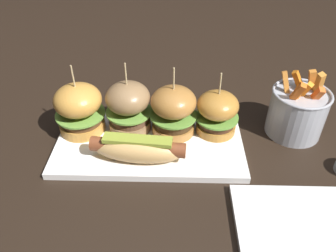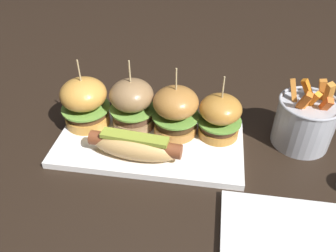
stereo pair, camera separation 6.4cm
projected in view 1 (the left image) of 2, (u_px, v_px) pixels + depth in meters
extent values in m
plane|color=black|center=(150.00, 147.00, 0.67)|extent=(3.00, 3.00, 0.00)
cube|color=white|center=(150.00, 144.00, 0.67)|extent=(0.37, 0.19, 0.01)
ellipsoid|color=tan|center=(138.00, 149.00, 0.61)|extent=(0.17, 0.07, 0.05)
cylinder|color=brown|center=(138.00, 147.00, 0.60)|extent=(0.18, 0.04, 0.03)
cube|color=olive|center=(137.00, 140.00, 0.59)|extent=(0.13, 0.04, 0.01)
cylinder|color=gold|center=(83.00, 125.00, 0.69)|extent=(0.09, 0.09, 0.02)
cylinder|color=#56361C|center=(81.00, 118.00, 0.68)|extent=(0.09, 0.09, 0.02)
cylinder|color=#6B9E3D|center=(80.00, 114.00, 0.67)|extent=(0.10, 0.10, 0.00)
ellipsoid|color=gold|center=(78.00, 100.00, 0.65)|extent=(0.10, 0.10, 0.06)
cylinder|color=tan|center=(74.00, 80.00, 0.62)|extent=(0.00, 0.00, 0.06)
cylinder|color=olive|center=(130.00, 124.00, 0.69)|extent=(0.09, 0.09, 0.02)
cylinder|color=#523624|center=(129.00, 116.00, 0.68)|extent=(0.08, 0.08, 0.02)
cylinder|color=#6B9E3D|center=(129.00, 111.00, 0.67)|extent=(0.09, 0.09, 0.00)
ellipsoid|color=olive|center=(128.00, 98.00, 0.65)|extent=(0.09, 0.09, 0.06)
cylinder|color=tan|center=(126.00, 77.00, 0.62)|extent=(0.00, 0.00, 0.06)
cylinder|color=#A86F33|center=(173.00, 127.00, 0.69)|extent=(0.09, 0.09, 0.02)
cylinder|color=#3C2813|center=(173.00, 119.00, 0.67)|extent=(0.08, 0.08, 0.02)
cylinder|color=#609338|center=(173.00, 115.00, 0.67)|extent=(0.10, 0.10, 0.00)
ellipsoid|color=#A86F33|center=(174.00, 102.00, 0.65)|extent=(0.09, 0.09, 0.06)
cylinder|color=tan|center=(174.00, 82.00, 0.62)|extent=(0.00, 0.00, 0.06)
cylinder|color=#B1772F|center=(215.00, 127.00, 0.69)|extent=(0.08, 0.08, 0.02)
cylinder|color=#452918|center=(216.00, 120.00, 0.68)|extent=(0.08, 0.08, 0.02)
cylinder|color=#609338|center=(217.00, 117.00, 0.67)|extent=(0.09, 0.09, 0.00)
ellipsoid|color=#B1772F|center=(218.00, 105.00, 0.65)|extent=(0.08, 0.08, 0.05)
cylinder|color=tan|center=(220.00, 87.00, 0.63)|extent=(0.00, 0.00, 0.06)
cylinder|color=#A8AAB2|center=(296.00, 114.00, 0.68)|extent=(0.11, 0.11, 0.09)
torus|color=#A8AAB2|center=(302.00, 93.00, 0.65)|extent=(0.12, 0.12, 0.01)
cube|color=orange|center=(299.00, 100.00, 0.66)|extent=(0.02, 0.02, 0.06)
cube|color=#D95F24|center=(313.00, 99.00, 0.65)|extent=(0.03, 0.04, 0.07)
cube|color=orange|center=(300.00, 87.00, 0.67)|extent=(0.05, 0.02, 0.07)
cube|color=orange|center=(293.00, 97.00, 0.64)|extent=(0.03, 0.05, 0.08)
cube|color=orange|center=(312.00, 88.00, 0.67)|extent=(0.03, 0.02, 0.08)
cube|color=orange|center=(301.00, 95.00, 0.66)|extent=(0.03, 0.05, 0.07)
cube|color=orange|center=(317.00, 89.00, 0.66)|extent=(0.03, 0.04, 0.09)
cube|color=orange|center=(294.00, 100.00, 0.64)|extent=(0.03, 0.02, 0.07)
cube|color=orange|center=(287.00, 91.00, 0.66)|extent=(0.03, 0.04, 0.08)
cube|color=white|center=(307.00, 241.00, 0.49)|extent=(0.21, 0.21, 0.01)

